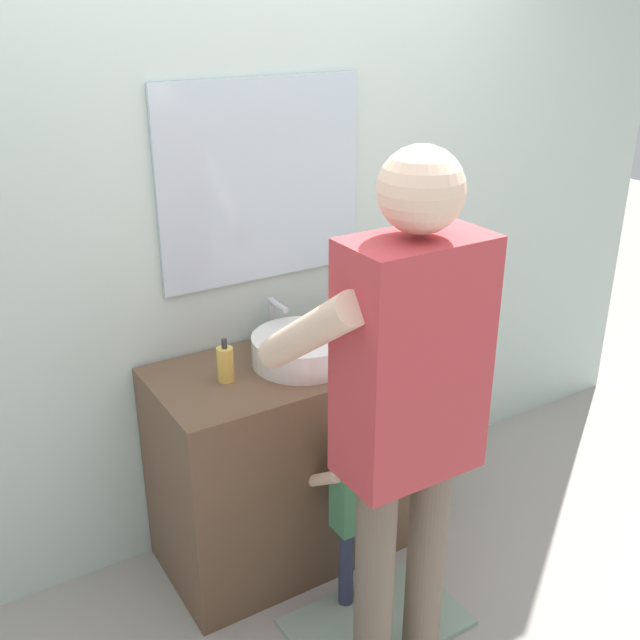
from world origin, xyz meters
The scene contains 10 objects.
ground_plane centered at (0.00, 0.00, 0.00)m, with size 14.00×14.00×0.00m, color #9E998E.
back_wall centered at (0.00, 0.62, 1.35)m, with size 4.40×0.10×2.70m.
vanity_cabinet centered at (0.00, 0.30, 0.43)m, with size 1.14×0.54×0.86m, color brown.
sink_basin centered at (0.00, 0.28, 0.92)m, with size 0.38×0.38×0.11m.
faucet centered at (0.00, 0.51, 0.94)m, with size 0.18×0.14×0.18m.
toothbrush_cup centered at (0.33, 0.36, 0.92)m, with size 0.07×0.07×0.21m.
soap_bottle centered at (-0.31, 0.30, 0.93)m, with size 0.06×0.06×0.17m.
bath_mat centered at (0.00, -0.25, 0.01)m, with size 0.64×0.40×0.02m, color gray.
child_toddler centered at (0.00, -0.10, 0.47)m, with size 0.24×0.24×0.79m.
adult_parent centered at (-0.06, -0.43, 1.08)m, with size 0.56×0.58×1.80m.
Camera 1 is at (-1.29, -1.95, 2.16)m, focal length 42.50 mm.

